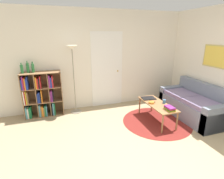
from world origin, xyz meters
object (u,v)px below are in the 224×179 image
coffee_table (157,105)px  bottle_right (33,68)px  bookshelf (41,95)px  cup (164,101)px  couch (194,105)px  floor_lamp (73,61)px  bottle_left (22,69)px  laptop (148,98)px  bowl (151,102)px  bottle_middle (28,68)px

coffee_table → bottle_right: bearing=155.9°
bookshelf → cup: size_ratio=12.66×
bookshelf → couch: bookshelf is taller
bookshelf → floor_lamp: size_ratio=0.65×
bottle_left → bottle_right: (0.23, 0.03, 0.00)m
coffee_table → laptop: laptop is taller
bowl → bottle_right: bearing=155.9°
bookshelf → bowl: bookshelf is taller
laptop → bottle_middle: size_ratio=1.26×
laptop → bottle_middle: 2.97m
bottle_left → cup: bearing=-21.3°
floor_lamp → bottle_left: floor_lamp is taller
couch → bowl: (-1.14, 0.12, 0.17)m
couch → bottle_left: bearing=162.6°
bowl → bottle_right: 2.89m
bookshelf → coffee_table: bearing=-24.5°
bowl → bottle_left: bearing=158.3°
couch → bottle_right: size_ratio=6.51×
floor_lamp → couch: 3.19m
cup → bowl: bearing=162.8°
coffee_table → bottle_left: 3.22m
bookshelf → bottle_right: (-0.10, 0.02, 0.69)m
laptop → bottle_left: bearing=164.3°
cup → bottle_left: 3.36m
coffee_table → bowl: 0.15m
coffee_table → bowl: bowl is taller
bowl → cup: size_ratio=1.55×
couch → cup: bearing=177.8°
bottle_middle → bottle_right: size_ratio=1.08×
bookshelf → laptop: 2.67m
cup → bottle_right: bearing=156.6°
cup → bottle_middle: bearing=157.2°
bottle_middle → bottle_right: bearing=-5.6°
couch → bottle_middle: (-3.79, 1.27, 0.93)m
couch → bookshelf: bearing=160.9°
bookshelf → cup: (2.73, -1.21, -0.04)m
couch → bottle_left: bottle_left is taller
bottle_middle → bottle_right: bottle_middle is taller
bowl → laptop: bearing=73.0°
laptop → bottle_right: (-2.63, 0.83, 0.77)m
bottle_middle → floor_lamp: bearing=-5.0°
floor_lamp → bottle_middle: (-1.03, 0.09, -0.13)m
cup → bottle_right: (-2.83, 1.22, 0.73)m
couch → coffee_table: couch is taller
bookshelf → floor_lamp: floor_lamp is taller
laptop → bottle_middle: bearing=162.9°
bowl → bottle_right: bottle_right is taller
bookshelf → bottle_middle: size_ratio=4.04×
bottle_left → coffee_table: bearing=-21.8°
bottle_right → bookshelf: bearing=-9.9°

